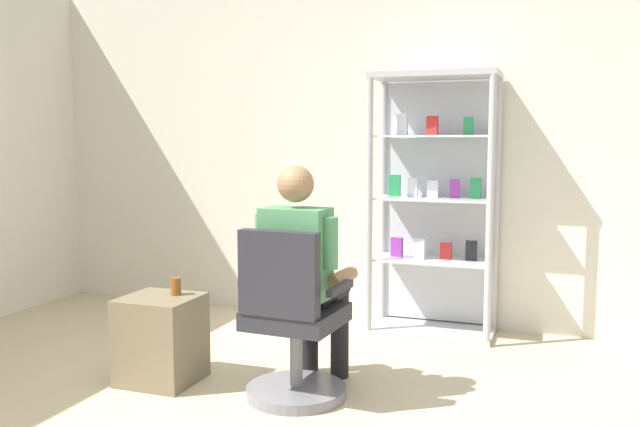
{
  "coord_description": "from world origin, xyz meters",
  "views": [
    {
      "loc": [
        1.33,
        -2.28,
        1.43
      ],
      "look_at": [
        -0.03,
        1.48,
        1.0
      ],
      "focal_mm": 38.93,
      "sensor_mm": 36.0,
      "label": 1
    }
  ],
  "objects_px": {
    "display_cabinet_main": "(435,203)",
    "tea_glass": "(176,286)",
    "storage_crate": "(161,339)",
    "office_chair": "(292,331)",
    "seated_shopkeeper": "(304,268)"
  },
  "relations": [
    {
      "from": "display_cabinet_main",
      "to": "storage_crate",
      "type": "distance_m",
      "value": 2.2
    },
    {
      "from": "office_chair",
      "to": "tea_glass",
      "type": "xyz_separation_m",
      "value": [
        -0.78,
        0.09,
        0.17
      ]
    },
    {
      "from": "display_cabinet_main",
      "to": "tea_glass",
      "type": "bearing_deg",
      "value": -128.91
    },
    {
      "from": "office_chair",
      "to": "seated_shopkeeper",
      "type": "relative_size",
      "value": 0.74
    },
    {
      "from": "office_chair",
      "to": "storage_crate",
      "type": "xyz_separation_m",
      "value": [
        -0.84,
        0.02,
        -0.14
      ]
    },
    {
      "from": "office_chair",
      "to": "storage_crate",
      "type": "relative_size",
      "value": 1.88
    },
    {
      "from": "display_cabinet_main",
      "to": "storage_crate",
      "type": "xyz_separation_m",
      "value": [
        -1.31,
        -1.62,
        -0.71
      ]
    },
    {
      "from": "display_cabinet_main",
      "to": "tea_glass",
      "type": "xyz_separation_m",
      "value": [
        -1.25,
        -1.54,
        -0.4
      ]
    },
    {
      "from": "display_cabinet_main",
      "to": "seated_shopkeeper",
      "type": "relative_size",
      "value": 1.47
    },
    {
      "from": "display_cabinet_main",
      "to": "tea_glass",
      "type": "distance_m",
      "value": 2.02
    },
    {
      "from": "office_chair",
      "to": "seated_shopkeeper",
      "type": "distance_m",
      "value": 0.36
    },
    {
      "from": "office_chair",
      "to": "seated_shopkeeper",
      "type": "bearing_deg",
      "value": 86.69
    },
    {
      "from": "display_cabinet_main",
      "to": "office_chair",
      "type": "height_order",
      "value": "display_cabinet_main"
    },
    {
      "from": "office_chair",
      "to": "storage_crate",
      "type": "distance_m",
      "value": 0.85
    },
    {
      "from": "storage_crate",
      "to": "tea_glass",
      "type": "bearing_deg",
      "value": 50.42
    }
  ]
}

